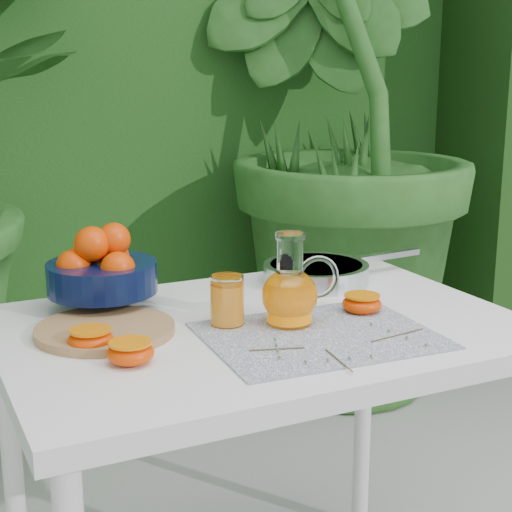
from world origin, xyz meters
name	(u,v)px	position (x,y,z in m)	size (l,w,h in m)	color
hedge_backdrop	(77,77)	(0.06, 2.06, 1.19)	(8.00, 1.65, 2.50)	#1F4D16
potted_plant_right	(329,124)	(0.82, 1.25, 1.03)	(2.05, 2.05, 2.05)	#2A551D
white_table	(260,362)	(-0.09, -0.02, 0.67)	(1.00, 0.70, 0.75)	white
placemat	(319,335)	(-0.03, -0.14, 0.75)	(0.42, 0.33, 0.00)	#0C1B43
cutting_board	(105,330)	(-0.38, 0.05, 0.76)	(0.26, 0.26, 0.02)	#A77D4B
fruit_bowl	(101,270)	(-0.34, 0.21, 0.83)	(0.29, 0.29, 0.18)	black
juice_pitcher	(291,293)	(-0.04, -0.06, 0.82)	(0.16, 0.13, 0.18)	white
juice_tumbler	(227,301)	(-0.16, -0.01, 0.80)	(0.07, 0.07, 0.10)	white
saute_pan	(317,272)	(0.16, 0.19, 0.77)	(0.44, 0.26, 0.05)	#BABBBF
orange_halves	(203,330)	(-0.23, -0.06, 0.77)	(0.65, 0.19, 0.04)	#F93302
thyme_sprigs	(341,347)	(-0.03, -0.22, 0.76)	(0.35, 0.19, 0.01)	brown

